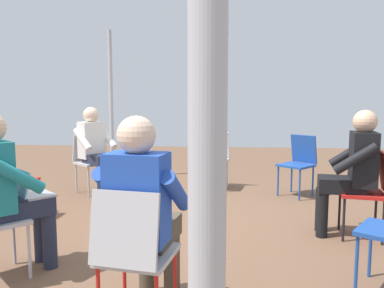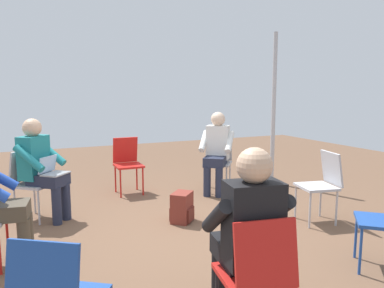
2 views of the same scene
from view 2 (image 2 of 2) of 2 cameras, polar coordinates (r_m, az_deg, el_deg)
ground_plane at (r=4.14m, az=-2.99°, el=-14.09°), size 14.00×14.00×0.00m
chair_northwest at (r=5.92m, az=4.06°, el=-2.27°), size 0.58×0.58×0.85m
chair_west at (r=5.82m, az=-9.83°, el=-2.56°), size 0.44×0.41×0.85m
chair_southwest at (r=4.99m, az=-23.43°, el=-4.94°), size 0.58×0.59×0.85m
chair_east at (r=2.40m, az=9.88°, el=-18.62°), size 0.50×0.46×0.85m
chair_north at (r=4.73m, az=19.22°, el=-5.41°), size 0.48×0.51×0.85m
person_with_laptop at (r=4.84m, az=-22.03°, el=-2.87°), size 0.63×0.64×1.24m
person_in_black at (r=2.46m, az=8.34°, el=-12.86°), size 0.56×0.55×1.24m
person_in_white at (r=5.73m, az=3.77°, el=-0.61°), size 0.63×0.63×1.24m
backpack_near_laptop_user at (r=4.56m, az=-1.54°, el=-9.87°), size 0.34×0.34×0.36m
tent_pole_near at (r=6.37m, az=12.32°, el=5.16°), size 0.07×0.07×2.50m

